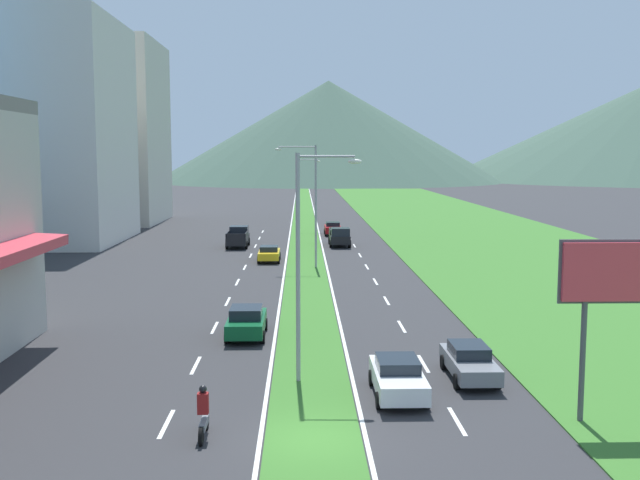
% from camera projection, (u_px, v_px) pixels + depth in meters
% --- Properties ---
extents(ground_plane, '(600.00, 600.00, 0.00)m').
position_uv_depth(ground_plane, '(313.00, 440.00, 24.28)').
color(ground_plane, '#2D2D30').
extents(grass_median, '(3.20, 240.00, 0.06)m').
position_uv_depth(grass_median, '(305.00, 237.00, 83.86)').
color(grass_median, '#387028').
rests_on(grass_median, ground_plane).
extents(grass_verge_right, '(24.00, 240.00, 0.06)m').
position_uv_depth(grass_verge_right, '(485.00, 237.00, 84.38)').
color(grass_verge_right, '#387028').
rests_on(grass_verge_right, ground_plane).
extents(lane_dash_left_3, '(0.16, 2.80, 0.01)m').
position_uv_depth(lane_dash_left_3, '(166.00, 424.00, 25.76)').
color(lane_dash_left_3, silver).
rests_on(lane_dash_left_3, ground_plane).
extents(lane_dash_left_4, '(0.16, 2.80, 0.01)m').
position_uv_depth(lane_dash_left_4, '(196.00, 365.00, 32.91)').
color(lane_dash_left_4, silver).
rests_on(lane_dash_left_4, ground_plane).
extents(lane_dash_left_5, '(0.16, 2.80, 0.01)m').
position_uv_depth(lane_dash_left_5, '(215.00, 328.00, 40.07)').
color(lane_dash_left_5, silver).
rests_on(lane_dash_left_5, ground_plane).
extents(lane_dash_left_6, '(0.16, 2.80, 0.01)m').
position_uv_depth(lane_dash_left_6, '(228.00, 301.00, 47.22)').
color(lane_dash_left_6, silver).
rests_on(lane_dash_left_6, ground_plane).
extents(lane_dash_left_7, '(0.16, 2.80, 0.01)m').
position_uv_depth(lane_dash_left_7, '(237.00, 282.00, 54.38)').
color(lane_dash_left_7, silver).
rests_on(lane_dash_left_7, ground_plane).
extents(lane_dash_left_8, '(0.16, 2.80, 0.01)m').
position_uv_depth(lane_dash_left_8, '(245.00, 267.00, 61.53)').
color(lane_dash_left_8, silver).
rests_on(lane_dash_left_8, ground_plane).
extents(lane_dash_left_9, '(0.16, 2.80, 0.01)m').
position_uv_depth(lane_dash_left_9, '(251.00, 256.00, 68.69)').
color(lane_dash_left_9, silver).
rests_on(lane_dash_left_9, ground_plane).
extents(lane_dash_left_10, '(0.16, 2.80, 0.01)m').
position_uv_depth(lane_dash_left_10, '(255.00, 246.00, 75.84)').
color(lane_dash_left_10, silver).
rests_on(lane_dash_left_10, ground_plane).
extents(lane_dash_left_11, '(0.16, 2.80, 0.01)m').
position_uv_depth(lane_dash_left_11, '(259.00, 238.00, 82.99)').
color(lane_dash_left_11, silver).
rests_on(lane_dash_left_11, ground_plane).
extents(lane_dash_left_12, '(0.16, 2.80, 0.01)m').
position_uv_depth(lane_dash_left_12, '(263.00, 232.00, 90.15)').
color(lane_dash_left_12, silver).
rests_on(lane_dash_left_12, ground_plane).
extents(lane_dash_right_3, '(0.16, 2.80, 0.01)m').
position_uv_depth(lane_dash_right_3, '(457.00, 421.00, 26.01)').
color(lane_dash_right_3, silver).
rests_on(lane_dash_right_3, ground_plane).
extents(lane_dash_right_4, '(0.16, 2.80, 0.01)m').
position_uv_depth(lane_dash_right_4, '(423.00, 364.00, 33.17)').
color(lane_dash_right_4, silver).
rests_on(lane_dash_right_4, ground_plane).
extents(lane_dash_right_5, '(0.16, 2.80, 0.01)m').
position_uv_depth(lane_dash_right_5, '(402.00, 327.00, 40.32)').
color(lane_dash_right_5, silver).
rests_on(lane_dash_right_5, ground_plane).
extents(lane_dash_right_6, '(0.16, 2.80, 0.01)m').
position_uv_depth(lane_dash_right_6, '(387.00, 301.00, 47.48)').
color(lane_dash_right_6, silver).
rests_on(lane_dash_right_6, ground_plane).
extents(lane_dash_right_7, '(0.16, 2.80, 0.01)m').
position_uv_depth(lane_dash_right_7, '(375.00, 282.00, 54.63)').
color(lane_dash_right_7, silver).
rests_on(lane_dash_right_7, ground_plane).
extents(lane_dash_right_8, '(0.16, 2.80, 0.01)m').
position_uv_depth(lane_dash_right_8, '(367.00, 267.00, 61.79)').
color(lane_dash_right_8, silver).
rests_on(lane_dash_right_8, ground_plane).
extents(lane_dash_right_9, '(0.16, 2.80, 0.01)m').
position_uv_depth(lane_dash_right_9, '(360.00, 255.00, 68.94)').
color(lane_dash_right_9, silver).
rests_on(lane_dash_right_9, ground_plane).
extents(lane_dash_right_10, '(0.16, 2.80, 0.01)m').
position_uv_depth(lane_dash_right_10, '(354.00, 246.00, 76.10)').
color(lane_dash_right_10, silver).
rests_on(lane_dash_right_10, ground_plane).
extents(lane_dash_right_11, '(0.16, 2.80, 0.01)m').
position_uv_depth(lane_dash_right_11, '(350.00, 238.00, 83.25)').
color(lane_dash_right_11, silver).
rests_on(lane_dash_right_11, ground_plane).
extents(lane_dash_right_12, '(0.16, 2.80, 0.01)m').
position_uv_depth(lane_dash_right_12, '(346.00, 231.00, 90.41)').
color(lane_dash_right_12, silver).
rests_on(lane_dash_right_12, ground_plane).
extents(edge_line_median_left, '(0.16, 240.00, 0.01)m').
position_uv_depth(edge_line_median_left, '(289.00, 237.00, 83.82)').
color(edge_line_median_left, silver).
rests_on(edge_line_median_left, ground_plane).
extents(edge_line_median_right, '(0.16, 240.00, 0.01)m').
position_uv_depth(edge_line_median_right, '(320.00, 237.00, 83.91)').
color(edge_line_median_right, silver).
rests_on(edge_line_median_right, ground_plane).
extents(domed_building, '(18.06, 18.06, 35.82)m').
position_uv_depth(domed_building, '(32.00, 104.00, 77.97)').
color(domed_building, silver).
rests_on(domed_building, ground_plane).
extents(midrise_colored, '(17.37, 17.37, 24.65)m').
position_uv_depth(midrise_colored, '(97.00, 133.00, 101.64)').
color(midrise_colored, beige).
rests_on(midrise_colored, ground_plane).
extents(hill_far_left, '(123.62, 123.62, 35.61)m').
position_uv_depth(hill_far_left, '(18.00, 134.00, 303.91)').
color(hill_far_left, '#3D5647').
rests_on(hill_far_left, ground_plane).
extents(hill_far_center, '(122.39, 122.39, 35.23)m').
position_uv_depth(hill_far_center, '(328.00, 131.00, 261.08)').
color(hill_far_center, '#3D5647').
rests_on(hill_far_center, ground_plane).
extents(street_lamp_near, '(2.66, 0.32, 9.42)m').
position_uv_depth(street_lamp_near, '(305.00, 253.00, 29.89)').
color(street_lamp_near, '#99999E').
rests_on(street_lamp_near, ground_plane).
extents(street_lamp_mid, '(3.43, 0.49, 10.13)m').
position_uv_depth(street_lamp_mid, '(311.00, 198.00, 60.58)').
color(street_lamp_mid, '#99999E').
rests_on(street_lamp_mid, ground_plane).
extents(street_lamp_far, '(2.99, 0.28, 8.88)m').
position_uv_depth(street_lamp_far, '(300.00, 189.00, 91.30)').
color(street_lamp_far, '#99999E').
rests_on(street_lamp_far, ground_plane).
extents(car_0, '(1.99, 4.35, 1.50)m').
position_uv_depth(car_0, '(333.00, 228.00, 86.35)').
color(car_0, maroon).
rests_on(car_0, ground_plane).
extents(car_2, '(2.01, 4.50, 1.58)m').
position_uv_depth(car_2, '(247.00, 321.00, 38.03)').
color(car_2, '#0C5128').
rests_on(car_2, ground_plane).
extents(car_3, '(1.95, 4.22, 1.38)m').
position_uv_depth(car_3, '(269.00, 253.00, 64.89)').
color(car_3, yellow).
rests_on(car_3, ground_plane).
extents(car_4, '(1.85, 4.52, 1.43)m').
position_uv_depth(car_4, '(469.00, 361.00, 30.92)').
color(car_4, slate).
rests_on(car_4, ground_plane).
extents(car_5, '(1.98, 4.54, 1.47)m').
position_uv_depth(car_5, '(398.00, 377.00, 28.66)').
color(car_5, silver).
rests_on(car_5, ground_plane).
extents(pickup_truck_0, '(2.18, 5.40, 2.00)m').
position_uv_depth(pickup_truck_0, '(340.00, 237.00, 75.83)').
color(pickup_truck_0, black).
rests_on(pickup_truck_0, ground_plane).
extents(pickup_truck_1, '(2.18, 5.40, 2.00)m').
position_uv_depth(pickup_truck_1, '(238.00, 237.00, 75.30)').
color(pickup_truck_1, black).
rests_on(pickup_truck_1, ground_plane).
extents(motorcycle_rider, '(0.36, 2.00, 1.80)m').
position_uv_depth(motorcycle_rider, '(204.00, 416.00, 24.43)').
color(motorcycle_rider, black).
rests_on(motorcycle_rider, ground_plane).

